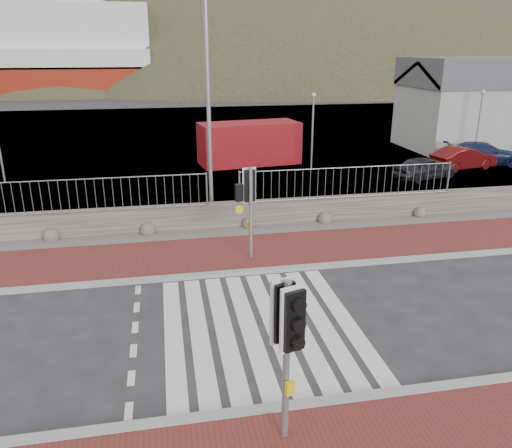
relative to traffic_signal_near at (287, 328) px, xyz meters
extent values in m
plane|color=#28282B|center=(0.32, 3.69, -2.18)|extent=(220.00, 220.00, 0.00)
cube|color=maroon|center=(0.32, 8.19, -2.14)|extent=(40.00, 3.00, 0.08)
cube|color=gray|center=(0.32, 0.69, -2.13)|extent=(40.00, 0.25, 0.12)
cube|color=gray|center=(0.32, 6.69, -2.13)|extent=(40.00, 0.25, 0.12)
cube|color=silver|center=(-1.78, 3.69, -2.18)|extent=(0.42, 5.60, 0.01)
cube|color=silver|center=(-1.18, 3.69, -2.18)|extent=(0.42, 5.60, 0.01)
cube|color=silver|center=(-0.58, 3.69, -2.18)|extent=(0.42, 5.60, 0.01)
cube|color=silver|center=(0.02, 3.69, -2.18)|extent=(0.42, 5.60, 0.01)
cube|color=silver|center=(0.62, 3.69, -2.18)|extent=(0.42, 5.60, 0.01)
cube|color=silver|center=(1.22, 3.69, -2.18)|extent=(0.42, 5.60, 0.01)
cube|color=silver|center=(1.82, 3.69, -2.18)|extent=(0.42, 5.60, 0.01)
cube|color=silver|center=(2.42, 3.69, -2.18)|extent=(0.42, 5.60, 0.01)
cube|color=#59544C|center=(0.32, 10.19, -2.15)|extent=(40.00, 1.50, 0.06)
cube|color=#454139|center=(0.32, 10.99, -1.73)|extent=(40.00, 0.60, 0.90)
cylinder|color=gray|center=(-4.48, 10.84, -0.08)|extent=(8.40, 0.04, 0.04)
cylinder|color=gray|center=(-0.28, 10.84, -0.68)|extent=(0.07, 0.07, 1.20)
cylinder|color=gray|center=(5.12, 10.84, -0.08)|extent=(8.40, 0.04, 0.04)
cylinder|color=gray|center=(0.92, 10.84, -0.68)|extent=(0.07, 0.07, 1.20)
cylinder|color=gray|center=(9.32, 10.84, -0.68)|extent=(0.07, 0.07, 1.20)
cube|color=#4C4C4F|center=(0.32, 31.59, -2.18)|extent=(120.00, 40.00, 0.50)
cube|color=#3F4C54|center=(0.32, 66.59, -2.18)|extent=(220.00, 50.00, 0.05)
cube|color=silver|center=(-17.68, 71.59, 6.82)|extent=(30.00, 12.00, 6.00)
cube|color=#9E9E99|center=(20.32, 23.59, -0.18)|extent=(12.00, 6.00, 4.00)
cube|color=#4C4C51|center=(20.32, 23.59, 2.72)|extent=(12.20, 6.20, 1.80)
ellipsoid|color=#272D1B|center=(-14.68, 91.59, -22.18)|extent=(106.40, 68.40, 76.00)
ellipsoid|color=#272D1B|center=(30.32, 91.59, -28.18)|extent=(140.00, 90.00, 100.00)
ellipsoid|color=#272D1B|center=(75.32, 91.59, -22.18)|extent=(112.00, 72.00, 80.00)
cylinder|color=gray|center=(0.00, 0.00, -0.68)|extent=(0.12, 0.12, 3.01)
cube|color=#DCBB0C|center=(0.00, 0.00, -1.05)|extent=(0.17, 0.13, 0.24)
cube|color=black|center=(0.00, 0.00, 0.24)|extent=(0.49, 0.37, 1.13)
sphere|color=red|center=(0.00, 0.00, 0.56)|extent=(0.16, 0.16, 0.16)
cylinder|color=gray|center=(0.80, 7.77, -0.70)|extent=(0.12, 0.12, 2.97)
cube|color=#DCBB0C|center=(0.80, 7.77, -1.07)|extent=(0.16, 0.10, 0.23)
cube|color=black|center=(0.80, 7.77, 0.20)|extent=(0.46, 0.31, 1.11)
sphere|color=#0CE53F|center=(0.80, 7.77, -0.11)|extent=(0.16, 0.16, 0.16)
cube|color=black|center=(0.43, 7.72, 0.04)|extent=(0.25, 0.20, 0.53)
cylinder|color=gray|center=(-0.04, 11.79, 2.35)|extent=(0.16, 0.16, 9.07)
cube|color=maroon|center=(3.15, 21.54, -1.01)|extent=(5.94, 3.15, 2.36)
imported|color=black|center=(11.35, 16.29, -1.61)|extent=(3.59, 2.12, 1.15)
imported|color=#510B0D|center=(14.54, 17.91, -1.56)|extent=(3.96, 2.09, 1.24)
imported|color=#151C43|center=(16.39, 18.84, -1.56)|extent=(4.63, 2.90, 1.25)
camera|label=1|loc=(-1.76, -6.68, 4.19)|focal=35.00mm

